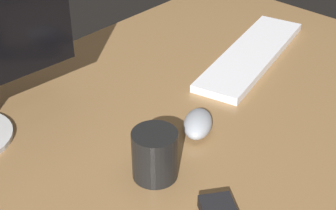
{
  "coord_description": "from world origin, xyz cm",
  "views": [
    {
      "loc": [
        -66.12,
        -62.51,
        64.94
      ],
      "look_at": [
        -2.75,
        -3.79,
        8.0
      ],
      "focal_mm": 56.38,
      "sensor_mm": 36.0,
      "label": 1
    }
  ],
  "objects": [
    {
      "name": "desk",
      "position": [
        0.0,
        0.0,
        1.0
      ],
      "size": [
        140.0,
        84.0,
        2.0
      ],
      "primitive_type": "cube",
      "color": "olive",
      "rests_on": "ground"
    },
    {
      "name": "keyboard",
      "position": [
        33.79,
        1.67,
        2.93
      ],
      "size": [
        45.36,
        21.06,
        1.86
      ],
      "primitive_type": "cube",
      "rotation": [
        0.0,
        0.0,
        0.23
      ],
      "color": "white",
      "rests_on": "desk"
    },
    {
      "name": "computer_mouse",
      "position": [
        0.79,
        -8.62,
        3.98
      ],
      "size": [
        11.21,
        9.97,
        3.96
      ],
      "primitive_type": "ellipsoid",
      "rotation": [
        0.0,
        0.0,
        0.56
      ],
      "color": "#999EA5",
      "rests_on": "desk"
    },
    {
      "name": "coffee_mug",
      "position": [
        -14.46,
        -11.49,
        6.65
      ],
      "size": [
        8.21,
        8.21,
        9.29
      ],
      "primitive_type": "cylinder",
      "color": "black",
      "rests_on": "desk"
    }
  ]
}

